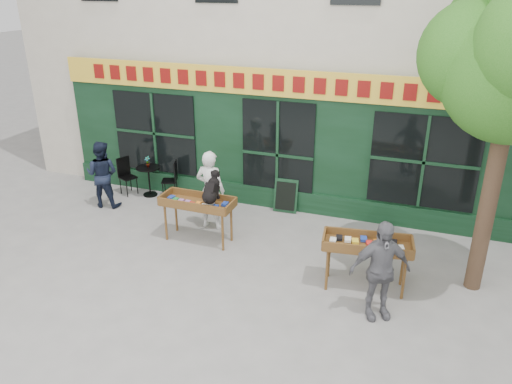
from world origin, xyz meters
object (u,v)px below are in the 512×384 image
book_cart_center (198,205)px  man_left (102,174)px  man_right (380,270)px  woman (211,190)px  book_cart_right (367,247)px  dog (211,187)px  bistro_table (149,175)px

book_cart_center → man_left: size_ratio=0.93×
man_left → man_right: bearing=152.0°
woman → man_left: woman is taller
woman → book_cart_right: size_ratio=1.13×
dog → book_cart_right: dog is taller
bistro_table → man_left: bearing=-127.9°
book_cart_right → bistro_table: size_ratio=2.06×
dog → man_right: man_right is taller
dog → bistro_table: bearing=146.0°
book_cart_right → man_left: 6.59m
bistro_table → man_right: bearing=-27.1°
book_cart_center → woman: 0.65m
dog → man_left: man_left is taller
book_cart_right → dog: bearing=162.7°
dog → man_left: size_ratio=0.37×
book_cart_center → bistro_table: book_cart_center is taller
book_cart_center → book_cart_right: bearing=-8.6°
bistro_table → book_cart_right: bearing=-22.2°
book_cart_right → woman: bearing=153.0°
book_cart_center → book_cart_right: 3.58m
book_cart_right → man_left: size_ratio=0.97×
book_cart_right → man_right: 0.81m
dog → book_cart_right: (3.18, -0.55, -0.47)m
woman → book_cart_right: bearing=161.5°
dog → man_left: (-3.26, 0.89, -0.48)m
book_cart_center → bistro_table: bearing=142.8°
book_cart_right → bistro_table: 6.20m
man_right → bistro_table: 6.79m
dog → bistro_table: (-2.56, 1.79, -0.75)m
book_cart_center → dog: dog is taller
man_right → man_left: size_ratio=1.05×
woman → dog: bearing=117.6°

